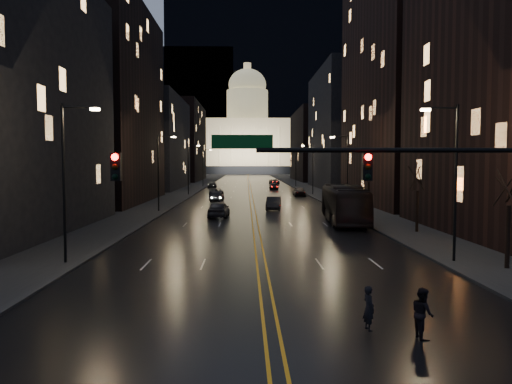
{
  "coord_description": "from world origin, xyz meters",
  "views": [
    {
      "loc": [
        -0.87,
        -17.9,
        5.76
      ],
      "look_at": [
        -0.29,
        10.49,
        4.07
      ],
      "focal_mm": 35.0,
      "sensor_mm": 36.0,
      "label": 1
    }
  ],
  "objects": [
    {
      "name": "building_left_mid",
      "position": [
        -21.0,
        54.0,
        14.0
      ],
      "size": [
        12.0,
        30.0,
        28.0
      ],
      "primitive_type": "cube",
      "color": "black",
      "rests_on": "ground"
    },
    {
      "name": "streetlamp_left_near",
      "position": [
        -10.81,
        10.0,
        5.08
      ],
      "size": [
        2.13,
        0.25,
        9.0
      ],
      "color": "black",
      "rests_on": "ground"
    },
    {
      "name": "tree_right_far",
      "position": [
        13.0,
        38.0,
        4.53
      ],
      "size": [
        2.4,
        2.4,
        6.65
      ],
      "color": "black",
      "rests_on": "ground"
    },
    {
      "name": "tree_right_mid",
      "position": [
        13.0,
        22.0,
        4.53
      ],
      "size": [
        2.4,
        2.4,
        6.65
      ],
      "color": "black",
      "rests_on": "ground"
    },
    {
      "name": "oncoming_car_d",
      "position": [
        -8.5,
        94.77,
        0.76
      ],
      "size": [
        2.44,
        5.37,
        1.53
      ],
      "primitive_type": "imported",
      "rotation": [
        0.0,
        0.0,
        3.2
      ],
      "color": "black",
      "rests_on": "ground"
    },
    {
      "name": "capitol",
      "position": [
        0.0,
        250.0,
        17.15
      ],
      "size": [
        90.0,
        50.0,
        58.5
      ],
      "color": "black",
      "rests_on": "ground"
    },
    {
      "name": "streetlamp_right_near",
      "position": [
        10.81,
        10.0,
        5.08
      ],
      "size": [
        2.13,
        0.25,
        9.0
      ],
      "color": "black",
      "rests_on": "ground"
    },
    {
      "name": "building_left_far",
      "position": [
        -21.0,
        92.0,
        10.0
      ],
      "size": [
        12.0,
        34.0,
        20.0
      ],
      "primitive_type": "cube",
      "color": "black",
      "rests_on": "ground"
    },
    {
      "name": "ground",
      "position": [
        0.0,
        0.0,
        0.0
      ],
      "size": [
        900.0,
        900.0,
        0.0
      ],
      "primitive_type": "plane",
      "color": "black",
      "rests_on": "ground"
    },
    {
      "name": "traffic_signal",
      "position": [
        5.91,
        -0.0,
        5.1
      ],
      "size": [
        17.29,
        0.45,
        7.0
      ],
      "color": "black",
      "rests_on": "ground"
    },
    {
      "name": "streetlamp_right_mid",
      "position": [
        10.81,
        40.0,
        5.08
      ],
      "size": [
        2.13,
        0.25,
        9.0
      ],
      "color": "black",
      "rests_on": "ground"
    },
    {
      "name": "sidewalk_left",
      "position": [
        -14.0,
        130.0,
        0.08
      ],
      "size": [
        8.0,
        320.0,
        0.16
      ],
      "primitive_type": "cube",
      "color": "black",
      "rests_on": "ground"
    },
    {
      "name": "building_right_dist",
      "position": [
        21.0,
        140.0,
        11.0
      ],
      "size": [
        12.0,
        40.0,
        22.0
      ],
      "primitive_type": "cube",
      "color": "black",
      "rests_on": "ground"
    },
    {
      "name": "streetlamp_right_far",
      "position": [
        10.81,
        70.0,
        5.08
      ],
      "size": [
        2.13,
        0.25,
        9.0
      ],
      "color": "black",
      "rests_on": "ground"
    },
    {
      "name": "pedestrian_b",
      "position": [
        4.9,
        -2.0,
        0.84
      ],
      "size": [
        0.51,
        0.85,
        1.68
      ],
      "primitive_type": "imported",
      "rotation": [
        0.0,
        0.0,
        1.65
      ],
      "color": "black",
      "rests_on": "ground"
    },
    {
      "name": "streetlamp_left_mid",
      "position": [
        -10.81,
        40.0,
        5.08
      ],
      "size": [
        2.13,
        0.25,
        9.0
      ],
      "color": "black",
      "rests_on": "ground"
    },
    {
      "name": "oncoming_car_c",
      "position": [
        -5.83,
        65.69,
        0.74
      ],
      "size": [
        2.76,
        5.44,
        1.47
      ],
      "primitive_type": "imported",
      "rotation": [
        0.0,
        0.0,
        3.2
      ],
      "color": "black",
      "rests_on": "ground"
    },
    {
      "name": "pedestrian_a",
      "position": [
        3.33,
        -1.21,
        0.77
      ],
      "size": [
        0.5,
        0.64,
        1.55
      ],
      "primitive_type": "imported",
      "rotation": [
        0.0,
        0.0,
        1.82
      ],
      "color": "black",
      "rests_on": "ground"
    },
    {
      "name": "center_line",
      "position": [
        0.0,
        130.0,
        0.03
      ],
      "size": [
        0.62,
        320.0,
        0.01
      ],
      "primitive_type": "cube",
      "color": "orange",
      "rests_on": "road"
    },
    {
      "name": "receding_car_b",
      "position": [
        8.31,
        67.03,
        0.82
      ],
      "size": [
        2.05,
        4.86,
        1.64
      ],
      "primitive_type": "imported",
      "rotation": [
        0.0,
        0.0,
        -0.02
      ],
      "color": "black",
      "rests_on": "ground"
    },
    {
      "name": "bus",
      "position": [
        8.5,
        29.19,
        1.81
      ],
      "size": [
        3.79,
        13.15,
        3.62
      ],
      "primitive_type": "imported",
      "rotation": [
        0.0,
        0.0,
        -0.06
      ],
      "color": "black",
      "rests_on": "ground"
    },
    {
      "name": "streetlamp_left_far",
      "position": [
        -10.81,
        70.0,
        5.08
      ],
      "size": [
        2.13,
        0.25,
        9.0
      ],
      "color": "black",
      "rests_on": "ground"
    },
    {
      "name": "oncoming_car_b",
      "position": [
        -5.17,
        55.9,
        0.69
      ],
      "size": [
        2.03,
        4.36,
        1.38
      ],
      "primitive_type": "imported",
      "rotation": [
        0.0,
        0.0,
        3.0
      ],
      "color": "black",
      "rests_on": "ground"
    },
    {
      "name": "sidewalk_right",
      "position": [
        14.0,
        130.0,
        0.08
      ],
      "size": [
        8.0,
        320.0,
        0.16
      ],
      "primitive_type": "cube",
      "color": "black",
      "rests_on": "ground"
    },
    {
      "name": "receding_car_a",
      "position": [
        2.5,
        42.36,
        0.8
      ],
      "size": [
        2.16,
        4.98,
        1.59
      ],
      "primitive_type": "imported",
      "rotation": [
        0.0,
        0.0,
        -0.1
      ],
      "color": "black",
      "rests_on": "ground"
    },
    {
      "name": "streetlamp_right_dist",
      "position": [
        10.81,
        100.0,
        5.08
      ],
      "size": [
        2.13,
        0.25,
        9.0
      ],
      "color": "black",
      "rests_on": "ground"
    },
    {
      "name": "tree_right_near",
      "position": [
        13.0,
        8.0,
        4.53
      ],
      "size": [
        2.4,
        2.4,
        6.65
      ],
      "color": "black",
      "rests_on": "ground"
    },
    {
      "name": "streetlamp_left_dist",
      "position": [
        -10.81,
        100.0,
        5.08
      ],
      "size": [
        2.13,
        0.25,
        9.0
      ],
      "color": "black",
      "rests_on": "ground"
    },
    {
      "name": "mountain_ridge",
      "position": [
        40.0,
        380.0,
        65.0
      ],
      "size": [
        520.0,
        60.0,
        130.0
      ],
      "primitive_type": "cube",
      "color": "black",
      "rests_on": "ground"
    },
    {
      "name": "oncoming_car_a",
      "position": [
        -3.71,
        34.33,
        0.86
      ],
      "size": [
        2.33,
        5.15,
        1.72
      ],
      "primitive_type": "imported",
      "rotation": [
        0.0,
        0.0,
        3.08
      ],
      "color": "black",
      "rests_on": "ground"
    },
    {
      "name": "road",
      "position": [
        0.0,
        130.0,
        0.01
      ],
      "size": [
        20.0,
        320.0,
        0.02
      ],
      "primitive_type": "cube",
      "color": "black",
      "rests_on": "ground"
    },
    {
      "name": "receding_car_d",
      "position": [
        6.73,
        114.17,
        0.7
      ],
      "size": [
        2.76,
        5.21,
        1.4
      ],
      "primitive_type": "imported",
      "rotation": [
        0.0,
        0.0,
        0.09
      ],
      "color": "black",
      "rests_on": "ground"
    },
    {
      "name": "building_left_dist",
      "position": [
        -21.0,
        140.0,
        12.0
      ],
      "size": [
        12.0,
        40.0,
        24.0
      ],
      "primitive_type": "cube",
      "color": "black",
      "rests_on": "ground"
    },
    {
      "name": "building_right_tall",
      "position": [
        21.0,
        50.0,
        19.0
      ],
      "size": [
        12.0,
        30.0,
        38.0
      ],
      "primitive_type": "cube",
      "color": "black",
      "rests_on": "ground"
    },
    {
      "name": "building_right_mid",
      "position": [
        21.0,
        92.0,
        13.0
      ],
      "size": [
        12.0,
        34.0,
        26.0
      ],
      "primitive_type": "cube",
      "color": "black",
      "rests_on": "ground"
    },
    {
      "name": "receding_car_c",
      "position": [
        5.1,
        87.24,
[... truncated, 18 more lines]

